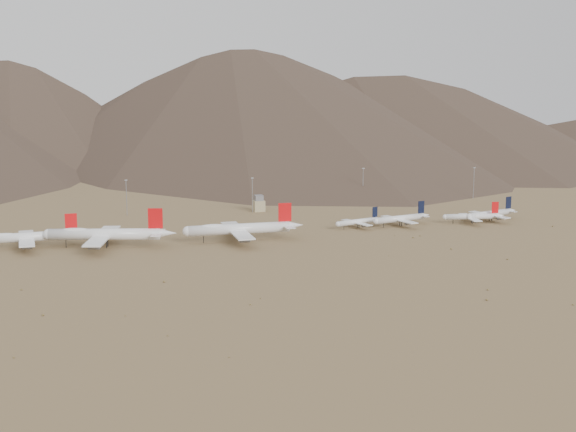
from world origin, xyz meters
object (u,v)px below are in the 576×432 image
object	(u,v)px
widebody_centre	(105,234)
widebody_west	(29,237)
narrowbody_a	(359,222)
narrowbody_b	(401,218)
widebody_east	(240,229)
control_tower	(259,204)

from	to	relation	value
widebody_centre	widebody_west	bearing A→B (deg)	-179.82
widebody_west	widebody_centre	size ratio (longest dim) A/B	0.85
narrowbody_a	narrowbody_b	distance (m)	29.78
widebody_west	narrowbody_a	size ratio (longest dim) A/B	1.70
widebody_centre	narrowbody_a	xyz separation A→B (m)	(164.10, 10.45, -3.84)
widebody_centre	narrowbody_b	bearing A→B (deg)	19.38
widebody_east	control_tower	xyz separation A→B (m)	(40.84, 99.81, -2.32)
widebody_west	narrowbody_a	xyz separation A→B (m)	(206.36, -2.37, -2.41)
widebody_east	widebody_centre	bearing A→B (deg)	178.05
control_tower	narrowbody_b	bearing A→B (deg)	-48.92
narrowbody_b	control_tower	xyz separation A→B (m)	(-74.10, 84.99, 0.33)
control_tower	widebody_west	bearing A→B (deg)	-153.69
narrowbody_a	control_tower	bearing A→B (deg)	103.31
widebody_west	widebody_east	size ratio (longest dim) A/B	0.85
narrowbody_b	control_tower	distance (m)	112.76
widebody_centre	narrowbody_a	bearing A→B (deg)	20.69
widebody_west	narrowbody_a	bearing A→B (deg)	-1.02
narrowbody_b	control_tower	world-z (taller)	narrowbody_b
narrowbody_b	widebody_west	bearing A→B (deg)	167.06
widebody_west	control_tower	xyz separation A→B (m)	(161.92, 80.06, -1.19)
narrowbody_a	control_tower	xyz separation A→B (m)	(-44.44, 82.42, 1.23)
narrowbody_b	widebody_east	bearing A→B (deg)	175.61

